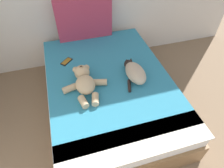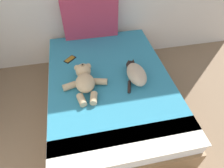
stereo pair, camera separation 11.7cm
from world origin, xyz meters
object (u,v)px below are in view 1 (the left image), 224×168
at_px(cat, 135,72).
at_px(teddy_bear, 84,81).
at_px(bed, 109,92).
at_px(patterned_cushion, 84,19).
at_px(cell_phone, 66,61).

bearing_deg(cat, teddy_bear, 179.34).
bearing_deg(bed, patterned_cushion, 95.24).
xyz_separation_m(bed, cell_phone, (-0.41, 0.41, 0.24)).
bearing_deg(bed, teddy_bear, -168.53).
height_order(patterned_cushion, cell_phone, patterned_cushion).
relative_size(bed, cat, 4.44).
bearing_deg(patterned_cushion, cell_phone, -124.79).
distance_m(bed, cat, 0.41).
distance_m(teddy_bear, cell_phone, 0.49).
bearing_deg(bed, cat, -12.82).
xyz_separation_m(bed, teddy_bear, (-0.27, -0.06, 0.31)).
relative_size(patterned_cushion, cat, 1.67).
height_order(teddy_bear, cell_phone, teddy_bear).
xyz_separation_m(cat, cell_phone, (-0.68, 0.47, -0.07)).
xyz_separation_m(cat, teddy_bear, (-0.54, 0.01, 0.00)).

